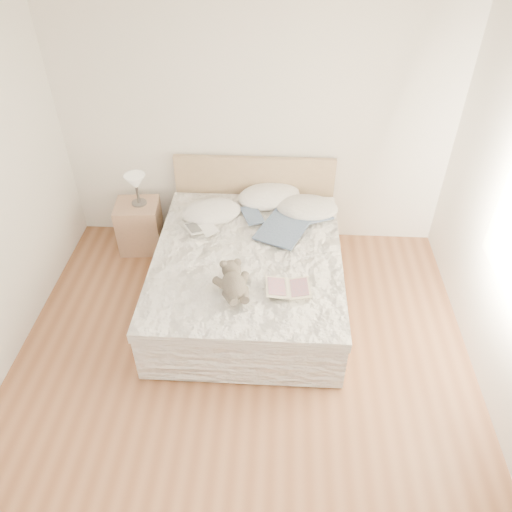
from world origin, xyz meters
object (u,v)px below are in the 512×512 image
nightstand (140,226)px  teddy_bear (234,292)px  photo_book (201,229)px  bed (248,271)px  childrens_book (288,288)px  table_lamp (136,183)px

nightstand → teddy_bear: 1.84m
photo_book → teddy_bear: 0.96m
bed → childrens_book: 0.75m
nightstand → photo_book: size_ratio=1.89×
bed → table_lamp: size_ratio=6.24×
bed → photo_book: size_ratio=7.24×
bed → table_lamp: 1.50m
nightstand → teddy_bear: bearing=-49.5°
bed → photo_book: bearing=154.5°
nightstand → teddy_bear: (1.17, -1.37, 0.37)m
nightstand → photo_book: bearing=-32.6°
teddy_bear → table_lamp: bearing=110.6°
table_lamp → teddy_bear: 1.80m
childrens_book → teddy_bear: (-0.44, -0.09, 0.02)m
bed → nightstand: (-1.24, 0.72, -0.03)m
bed → photo_book: bed is taller
bed → nightstand: bed is taller
bed → photo_book: 0.61m
table_lamp → photo_book: bearing=-34.8°
bed → teddy_bear: bearing=-96.2°
bed → teddy_bear: size_ratio=5.60×
table_lamp → photo_book: table_lamp is taller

